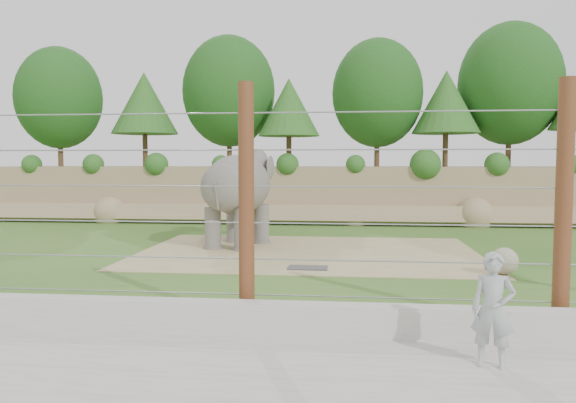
# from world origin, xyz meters

# --- Properties ---
(ground) EXTENTS (90.00, 90.00, 0.00)m
(ground) POSITION_xyz_m (0.00, 0.00, 0.00)
(ground) COLOR #326020
(ground) RESTS_ON ground
(back_embankment) EXTENTS (30.00, 5.52, 8.77)m
(back_embankment) POSITION_xyz_m (0.59, 12.68, 3.97)
(back_embankment) COLOR #9C8461
(back_embankment) RESTS_ON ground
(dirt_patch) EXTENTS (10.00, 7.00, 0.02)m
(dirt_patch) POSITION_xyz_m (0.50, 3.00, 0.01)
(dirt_patch) COLOR tan
(dirt_patch) RESTS_ON ground
(drain_grate) EXTENTS (1.00, 0.60, 0.03)m
(drain_grate) POSITION_xyz_m (0.67, 0.42, 0.04)
(drain_grate) COLOR #262628
(drain_grate) RESTS_ON dirt_patch
(elephant) EXTENTS (2.38, 4.05, 3.07)m
(elephant) POSITION_xyz_m (-1.83, 4.02, 1.54)
(elephant) COLOR #5E5A55
(elephant) RESTS_ON ground
(stone_ball) EXTENTS (0.65, 0.65, 0.65)m
(stone_ball) POSITION_xyz_m (5.39, 0.11, 0.34)
(stone_ball) COLOR gray
(stone_ball) RESTS_ON dirt_patch
(retaining_wall) EXTENTS (26.00, 0.35, 0.50)m
(retaining_wall) POSITION_xyz_m (0.00, -5.00, 0.25)
(retaining_wall) COLOR #A4A099
(retaining_wall) RESTS_ON ground
(walkway) EXTENTS (26.00, 4.00, 0.01)m
(walkway) POSITION_xyz_m (0.00, -7.00, 0.01)
(walkway) COLOR #A4A099
(walkway) RESTS_ON ground
(barrier_fence) EXTENTS (20.26, 0.26, 4.00)m
(barrier_fence) POSITION_xyz_m (0.00, -4.50, 2.00)
(barrier_fence) COLOR #573114
(barrier_fence) RESTS_ON ground
(zookeeper) EXTENTS (0.63, 0.50, 1.52)m
(zookeeper) POSITION_xyz_m (3.57, -6.12, 0.77)
(zookeeper) COLOR #B7BBC1
(zookeeper) RESTS_ON walkway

